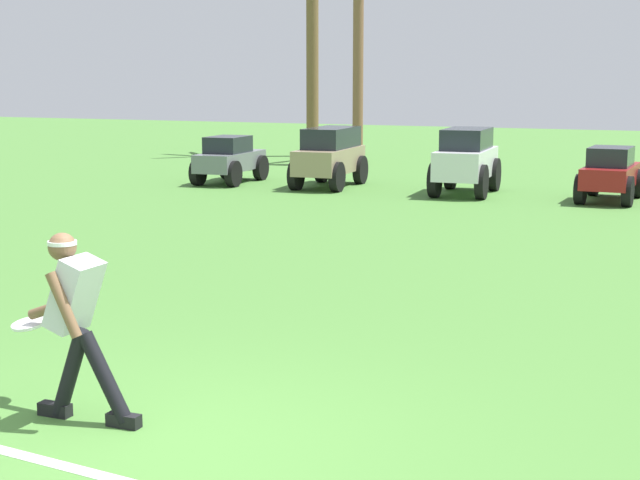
% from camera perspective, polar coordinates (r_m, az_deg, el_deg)
% --- Properties ---
extents(ground_plane, '(80.00, 80.00, 0.00)m').
position_cam_1_polar(ground_plane, '(7.06, -9.68, -11.93)').
color(ground_plane, '#487D34').
extents(field_line_paint, '(27.25, 3.21, 0.01)m').
position_cam_1_polar(field_line_paint, '(6.66, -12.16, -13.36)').
color(field_line_paint, white).
rests_on(field_line_paint, ground_plane).
extents(frisbee_thrower, '(1.09, 0.46, 1.43)m').
position_cam_1_polar(frisbee_thrower, '(7.50, -14.01, -4.36)').
color(frisbee_thrower, black).
rests_on(frisbee_thrower, ground_plane).
extents(frisbee_in_flight, '(0.36, 0.36, 0.07)m').
position_cam_1_polar(frisbee_in_flight, '(8.06, -16.58, -4.69)').
color(frisbee_in_flight, white).
extents(parked_car_slot_a, '(1.16, 2.23, 1.10)m').
position_cam_1_polar(parked_car_slot_a, '(23.20, -5.29, 4.72)').
color(parked_car_slot_a, slate).
rests_on(parked_car_slot_a, ground_plane).
extents(parked_car_slot_b, '(1.24, 2.44, 1.34)m').
position_cam_1_polar(parked_car_slot_b, '(22.30, 0.58, 4.97)').
color(parked_car_slot_b, '#998466').
rests_on(parked_car_slot_b, ground_plane).
extents(parked_car_slot_c, '(1.28, 2.40, 1.40)m').
position_cam_1_polar(parked_car_slot_c, '(21.19, 8.49, 4.66)').
color(parked_car_slot_c, silver).
rests_on(parked_car_slot_c, ground_plane).
extents(parked_car_slot_d, '(1.16, 2.23, 1.10)m').
position_cam_1_polar(parked_car_slot_d, '(20.67, 16.54, 3.74)').
color(parked_car_slot_d, maroon).
rests_on(parked_car_slot_d, ground_plane).
extents(palm_tree_far_left, '(3.59, 3.43, 7.49)m').
position_cam_1_polar(palm_tree_far_left, '(30.45, -0.43, 13.01)').
color(palm_tree_far_left, brown).
rests_on(palm_tree_far_left, ground_plane).
extents(palm_tree_left_of_centre, '(3.14, 3.64, 6.20)m').
position_cam_1_polar(palm_tree_left_of_centre, '(27.76, 2.27, 12.13)').
color(palm_tree_left_of_centre, brown).
rests_on(palm_tree_left_of_centre, ground_plane).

